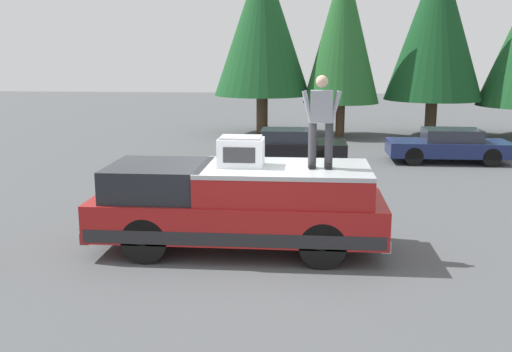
{
  "coord_description": "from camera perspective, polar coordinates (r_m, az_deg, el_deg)",
  "views": [
    {
      "loc": [
        -10.5,
        -0.99,
        3.74
      ],
      "look_at": [
        0.83,
        -0.01,
        1.35
      ],
      "focal_mm": 41.43,
      "sensor_mm": 36.0,
      "label": 1
    }
  ],
  "objects": [
    {
      "name": "ground_plane",
      "position": [
        11.2,
        -0.42,
        -7.65
      ],
      "size": [
        90.0,
        90.0,
        0.0
      ],
      "primitive_type": "plane",
      "color": "#4C4F51"
    },
    {
      "name": "pickup_truck",
      "position": [
        11.28,
        -1.71,
        -2.87
      ],
      "size": [
        2.01,
        5.54,
        1.65
      ],
      "color": "maroon",
      "rests_on": "ground"
    },
    {
      "name": "compressor_unit",
      "position": [
        11.03,
        -1.45,
        2.39
      ],
      "size": [
        0.65,
        0.84,
        0.56
      ],
      "color": "silver",
      "rests_on": "pickup_truck"
    },
    {
      "name": "person_on_truck_bed",
      "position": [
        10.8,
        6.31,
        5.47
      ],
      "size": [
        0.29,
        0.72,
        1.69
      ],
      "color": "#333338",
      "rests_on": "pickup_truck"
    },
    {
      "name": "parked_car_navy",
      "position": [
        21.44,
        18.11,
        2.81
      ],
      "size": [
        1.64,
        4.1,
        1.16
      ],
      "color": "navy",
      "rests_on": "ground"
    },
    {
      "name": "parked_car_black",
      "position": [
        20.33,
        2.99,
        2.91
      ],
      "size": [
        1.64,
        4.1,
        1.16
      ],
      "color": "black",
      "rests_on": "ground"
    },
    {
      "name": "conifer_left",
      "position": [
        27.9,
        17.01,
        13.81
      ],
      "size": [
        4.3,
        4.3,
        8.25
      ],
      "color": "#4C3826",
      "rests_on": "ground"
    },
    {
      "name": "conifer_center_left",
      "position": [
        26.88,
        8.37,
        13.77
      ],
      "size": [
        3.37,
        3.37,
        7.88
      ],
      "color": "#4C3826",
      "rests_on": "ground"
    },
    {
      "name": "conifer_center_right",
      "position": [
        27.54,
        0.61,
        14.44
      ],
      "size": [
        4.4,
        4.4,
        8.19
      ],
      "color": "#4C3826",
      "rests_on": "ground"
    }
  ]
}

